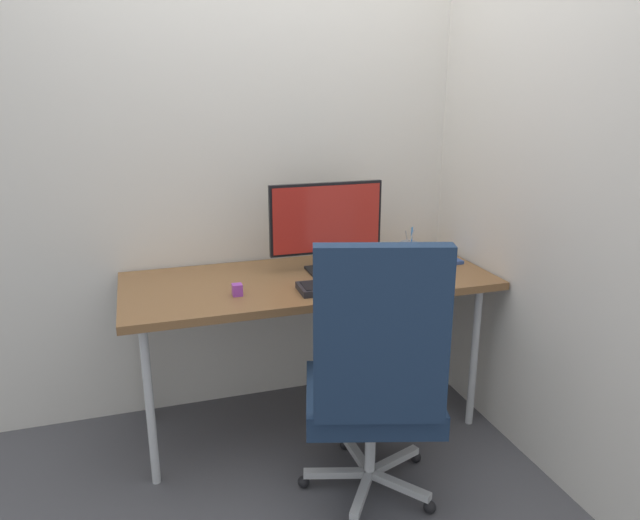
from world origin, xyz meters
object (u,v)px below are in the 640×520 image
Objects in this scene: monitor at (326,222)px; desk_clamp_accessory at (237,290)px; office_chair at (375,377)px; notebook at (442,259)px; mouse at (416,281)px; pen_holder at (408,252)px; keyboard at (342,286)px.

desk_clamp_accessory is (-0.46, -0.22, -0.21)m from monitor.
notebook is at bearing 47.18° from office_chair.
office_chair is 2.04× the size of monitor.
mouse reaches higher than notebook.
pen_holder is 3.54× the size of desk_clamp_accessory.
office_chair is 0.84m from monitor.
notebook is (0.62, 0.24, -0.01)m from keyboard.
monitor reaches higher than pen_holder.
monitor is (0.04, 0.72, 0.43)m from office_chair.
office_chair is at bearing -93.60° from keyboard.
desk_clamp_accessory is at bearing 155.21° from mouse.
keyboard is 0.45m from desk_clamp_accessory.
office_chair reaches higher than notebook.
notebook is (0.60, -0.03, -0.23)m from monitor.
office_chair reaches higher than mouse.
office_chair is 2.87× the size of keyboard.
desk_clamp_accessory is (-0.89, -0.22, -0.03)m from pen_holder.
monitor is 0.55m from desk_clamp_accessory.
mouse is 0.78m from desk_clamp_accessory.
keyboard is 7.68× the size of desk_clamp_accessory.
pen_holder is at bearing 56.84° from office_chair.
monitor is 3.08× the size of notebook.
notebook is (0.29, 0.30, -0.01)m from mouse.
notebook is (0.17, -0.03, -0.05)m from pen_holder.
keyboard reaches higher than notebook.
monitor reaches higher than desk_clamp_accessory.
pen_holder is at bearing 0.44° from monitor.
desk_clamp_accessory is (-0.42, 0.51, 0.22)m from office_chair.
notebook is at bearing 21.56° from keyboard.
desk_clamp_accessory is (-0.77, 0.11, 0.00)m from mouse.
keyboard is at bearing -161.45° from notebook.
monitor is at bearing 116.68° from mouse.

